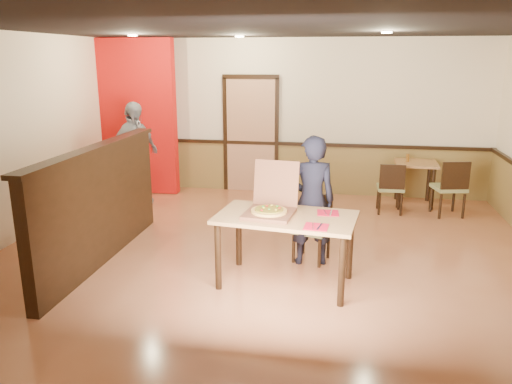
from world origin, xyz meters
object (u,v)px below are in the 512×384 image
(main_table, at_px, (286,225))
(side_table, at_px, (415,172))
(passerby, at_px, (135,154))
(side_chair_right, at_px, (451,186))
(diner_chair, at_px, (313,225))
(diner, at_px, (311,201))
(condiment, at_px, (408,158))
(side_chair_left, at_px, (391,186))
(pizza_box, at_px, (270,208))

(main_table, height_order, side_table, main_table)
(main_table, distance_m, passerby, 3.94)
(side_chair_right, bearing_deg, diner_chair, 33.76)
(side_table, xyz_separation_m, diner, (-1.58, -2.87, 0.23))
(main_table, distance_m, side_table, 3.95)
(side_chair_right, bearing_deg, side_table, -65.50)
(side_chair_right, distance_m, condiment, 0.93)
(main_table, height_order, diner_chair, diner_chair)
(side_chair_left, xyz_separation_m, pizza_box, (-1.54, -2.86, 0.41))
(side_chair_right, xyz_separation_m, side_table, (-0.46, 0.62, 0.07))
(passerby, bearing_deg, side_chair_left, -64.42)
(diner_chair, xyz_separation_m, condiment, (1.41, 2.74, 0.36))
(main_table, relative_size, side_chair_left, 1.90)
(main_table, height_order, side_chair_right, side_chair_right)
(diner, relative_size, condiment, 11.78)
(pizza_box, bearing_deg, main_table, -2.38)
(main_table, xyz_separation_m, pizza_box, (-0.18, 0.03, 0.18))
(side_chair_left, relative_size, condiment, 6.18)
(diner_chair, height_order, side_table, diner_chair)
(diner_chair, relative_size, side_table, 1.11)
(side_chair_left, height_order, pizza_box, pizza_box)
(side_chair_left, xyz_separation_m, side_chair_right, (0.91, -0.00, 0.04))
(main_table, relative_size, condiment, 11.74)
(diner_chair, distance_m, passerby, 3.70)
(main_table, distance_m, condiment, 3.89)
(main_table, relative_size, side_table, 2.14)
(diner, bearing_deg, main_table, 57.85)
(diner_chair, height_order, pizza_box, pizza_box)
(side_chair_left, bearing_deg, main_table, 64.14)
(side_chair_left, xyz_separation_m, condiment, (0.30, 0.62, 0.35))
(passerby, bearing_deg, side_table, -57.34)
(side_chair_left, height_order, diner, diner)
(side_table, height_order, pizza_box, pizza_box)
(diner_chair, relative_size, diner, 0.52)
(side_chair_left, height_order, side_chair_right, side_chair_right)
(diner_chair, xyz_separation_m, side_chair_left, (1.11, 2.12, 0.01))
(side_chair_right, bearing_deg, pizza_box, 36.85)
(side_chair_left, distance_m, passerby, 4.28)
(side_chair_left, height_order, side_table, side_chair_left)
(side_chair_right, relative_size, passerby, 0.52)
(pizza_box, height_order, condiment, pizza_box)
(side_chair_left, xyz_separation_m, diner, (-1.13, -2.25, 0.34))
(side_table, xyz_separation_m, passerby, (-4.70, -0.83, 0.31))
(pizza_box, bearing_deg, side_chair_left, 68.23)
(pizza_box, bearing_deg, diner, 62.78)
(diner, bearing_deg, pizza_box, 43.87)
(diner, relative_size, passerby, 0.91)
(diner_chair, distance_m, side_chair_left, 2.39)
(main_table, height_order, condiment, condiment)
(main_table, relative_size, passerby, 0.90)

